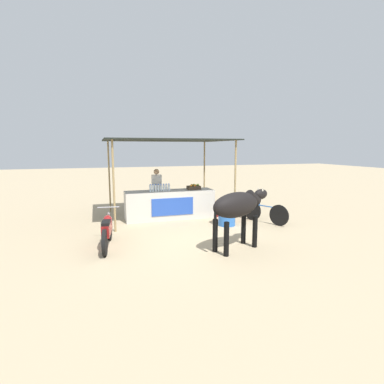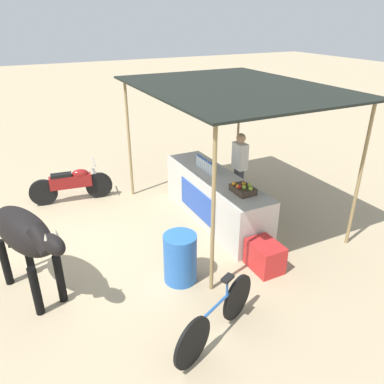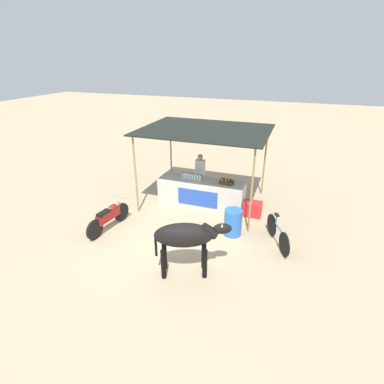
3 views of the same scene
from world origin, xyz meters
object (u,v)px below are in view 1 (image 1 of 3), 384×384
motorcycle_parked (107,230)px  fruit_crate (194,187)px  cooler_box (220,209)px  water_barrel (227,213)px  cow (238,207)px  bicycle_leaning (265,212)px  vendor_behind_counter (157,191)px  stall_counter (170,204)px

motorcycle_parked → fruit_crate: bearing=39.4°
cooler_box → motorcycle_parked: motorcycle_parked is taller
water_barrel → cow: cow is taller
bicycle_leaning → cow: bearing=-134.6°
vendor_behind_counter → bicycle_leaning: bearing=-37.0°
water_barrel → motorcycle_parked: motorcycle_parked is taller
water_barrel → cooler_box: bearing=75.1°
cow → bicycle_leaning: (1.97, 1.99, -0.68)m
cooler_box → bicycle_leaning: 1.73m
motorcycle_parked → bicycle_leaning: size_ratio=1.18×
stall_counter → water_barrel: size_ratio=3.69×
cooler_box → cow: cow is taller
fruit_crate → vendor_behind_counter: vendor_behind_counter is taller
stall_counter → cow: size_ratio=1.64×
fruit_crate → bicycle_leaning: 2.57m
vendor_behind_counter → water_barrel: bearing=-51.5°
fruit_crate → motorcycle_parked: size_ratio=0.25×
vendor_behind_counter → cow: (1.10, -4.30, 0.18)m
stall_counter → water_barrel: stall_counter is taller
water_barrel → bicycle_leaning: bearing=-3.9°
cooler_box → bicycle_leaning: bearing=-57.3°
vendor_behind_counter → bicycle_leaning: vendor_behind_counter is taller
water_barrel → bicycle_leaning: size_ratio=0.54×
fruit_crate → cow: size_ratio=0.24×
vendor_behind_counter → cow: 4.44m
fruit_crate → bicycle_leaning: size_ratio=0.29×
vendor_behind_counter → motorcycle_parked: 3.72m
motorcycle_parked → bicycle_leaning: bearing=10.2°
stall_counter → water_barrel: (1.47, -1.46, -0.07)m
cooler_box → cow: (-1.03, -3.45, 0.79)m
fruit_crate → bicycle_leaning: (1.89, -1.60, -0.68)m
cooler_box → cow: size_ratio=0.33×
fruit_crate → water_barrel: (0.59, -1.51, -0.63)m
cow → motorcycle_parked: 3.21m
fruit_crate → cooler_box: bearing=-8.8°
fruit_crate → water_barrel: 1.74m
stall_counter → cooler_box: bearing=-3.0°
water_barrel → cow: (-0.67, -2.08, 0.63)m
stall_counter → fruit_crate: 1.04m
cow → motorcycle_parked: bearing=159.5°
stall_counter → motorcycle_parked: (-2.15, -2.44, -0.05)m
vendor_behind_counter → bicycle_leaning: (3.06, -2.31, -0.50)m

